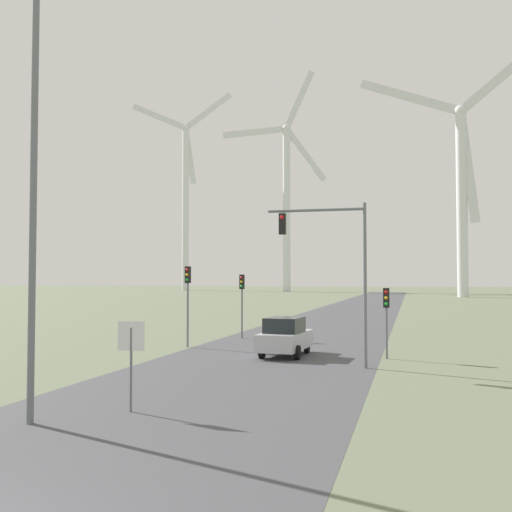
{
  "coord_description": "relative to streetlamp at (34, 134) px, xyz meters",
  "views": [
    {
      "loc": [
        6.37,
        -6.28,
        3.64
      ],
      "look_at": [
        0.0,
        18.27,
        4.63
      ],
      "focal_mm": 42.0,
      "sensor_mm": 36.0,
      "label": 1
    }
  ],
  "objects": [
    {
      "name": "wind_turbine_center",
      "position": [
        19.58,
        115.27,
        17.46
      ],
      "size": [
        39.53,
        11.36,
        52.79
      ],
      "color": "silver",
      "rests_on": "ground"
    },
    {
      "name": "traffic_light_post_near_right",
      "position": [
        8.22,
        14.84,
        -4.99
      ],
      "size": [
        0.28,
        0.34,
        3.24
      ],
      "color": "slate",
      "rests_on": "ground"
    },
    {
      "name": "traffic_light_mast_overhead",
      "position": [
        6.17,
        11.66,
        -2.6
      ],
      "size": [
        4.15,
        0.35,
        6.8
      ],
      "color": "slate",
      "rests_on": "ground"
    },
    {
      "name": "wind_turbine_left",
      "position": [
        -26.07,
        159.22,
        22.15
      ],
      "size": [
        29.8,
        8.58,
        65.95
      ],
      "color": "silver",
      "rests_on": "ground"
    },
    {
      "name": "wind_turbine_far_left",
      "position": [
        -63.11,
        172.57,
        25.24
      ],
      "size": [
        31.78,
        10.61,
        66.54
      ],
      "color": "silver",
      "rests_on": "ground"
    },
    {
      "name": "road_surface",
      "position": [
        2.96,
        40.99,
        -7.36
      ],
      "size": [
        10.0,
        240.0,
        0.01
      ],
      "color": "#47474C",
      "rests_on": "ground"
    },
    {
      "name": "stop_sign_near",
      "position": [
        1.85,
        1.86,
        -5.63
      ],
      "size": [
        0.81,
        0.07,
        2.48
      ],
      "color": "slate",
      "rests_on": "ground"
    },
    {
      "name": "traffic_light_post_mid_left",
      "position": [
        -0.81,
        22.33,
        -4.48
      ],
      "size": [
        0.28,
        0.34,
        3.93
      ],
      "color": "slate",
      "rests_on": "ground"
    },
    {
      "name": "car_approaching",
      "position": [
        3.5,
        14.71,
        -6.45
      ],
      "size": [
        2.08,
        4.21,
        1.83
      ],
      "color": "#B7BCC1",
      "rests_on": "ground"
    },
    {
      "name": "traffic_light_post_near_left",
      "position": [
        -2.31,
        16.95,
        -4.2
      ],
      "size": [
        0.28,
        0.34,
        4.33
      ],
      "color": "slate",
      "rests_on": "ground"
    },
    {
      "name": "streetlamp",
      "position": [
        0.0,
        0.0,
        0.0
      ],
      "size": [
        3.57,
        0.32,
        12.01
      ],
      "color": "slate",
      "rests_on": "ground"
    }
  ]
}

